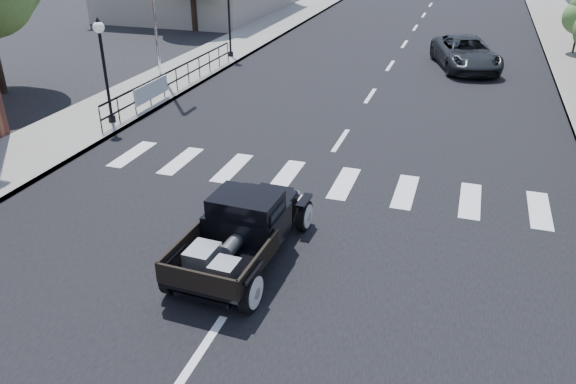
% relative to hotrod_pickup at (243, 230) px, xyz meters
% --- Properties ---
extents(ground, '(120.00, 120.00, 0.00)m').
position_rel_hotrod_pickup_xyz_m(ground, '(0.36, 0.16, -0.72)').
color(ground, black).
rests_on(ground, ground).
extents(road, '(14.00, 80.00, 0.02)m').
position_rel_hotrod_pickup_xyz_m(road, '(0.36, 15.16, -0.71)').
color(road, black).
rests_on(road, ground).
extents(road_markings, '(12.00, 60.00, 0.06)m').
position_rel_hotrod_pickup_xyz_m(road_markings, '(0.36, 10.16, -0.72)').
color(road_markings, silver).
rests_on(road_markings, ground).
extents(sidewalk_left, '(3.00, 80.00, 0.15)m').
position_rel_hotrod_pickup_xyz_m(sidewalk_left, '(-8.14, 15.16, -0.64)').
color(sidewalk_left, gray).
rests_on(sidewalk_left, ground).
extents(railing, '(0.08, 10.00, 1.00)m').
position_rel_hotrod_pickup_xyz_m(railing, '(-6.94, 10.16, -0.07)').
color(railing, black).
rests_on(railing, sidewalk_left).
extents(banner, '(0.04, 2.20, 0.60)m').
position_rel_hotrod_pickup_xyz_m(banner, '(-6.86, 8.16, -0.27)').
color(banner, silver).
rests_on(banner, sidewalk_left).
extents(lamp_post_b, '(0.36, 0.36, 3.38)m').
position_rel_hotrod_pickup_xyz_m(lamp_post_b, '(-7.24, 6.16, 1.12)').
color(lamp_post_b, black).
rests_on(lamp_post_b, sidewalk_left).
extents(lamp_post_c, '(0.36, 0.36, 3.38)m').
position_rel_hotrod_pickup_xyz_m(lamp_post_c, '(-7.24, 16.16, 1.12)').
color(lamp_post_c, black).
rests_on(lamp_post_c, sidewalk_left).
extents(hotrod_pickup, '(2.09, 4.21, 1.43)m').
position_rel_hotrod_pickup_xyz_m(hotrod_pickup, '(0.00, 0.00, 0.00)').
color(hotrod_pickup, black).
rests_on(hotrod_pickup, ground).
extents(second_car, '(3.67, 5.46, 1.39)m').
position_rel_hotrod_pickup_xyz_m(second_car, '(3.62, 17.76, -0.02)').
color(second_car, black).
rests_on(second_car, ground).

